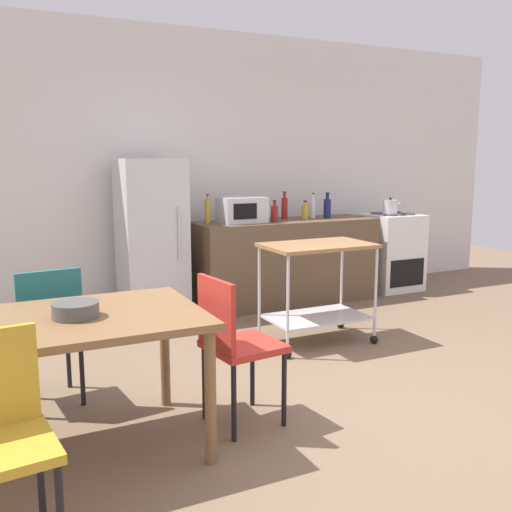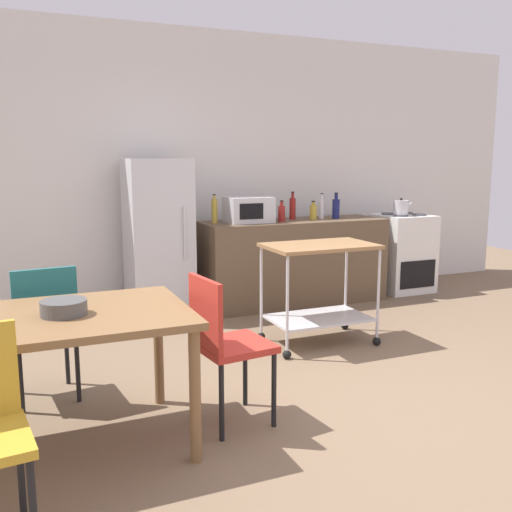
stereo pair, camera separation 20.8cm
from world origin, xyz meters
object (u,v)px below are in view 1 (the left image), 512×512
Objects in this scene: chair_teal at (47,326)px; bottle_sesame_oil at (327,208)px; fruit_bowl at (75,310)px; dining_table at (54,334)px; microwave at (242,210)px; kitchen_cart at (317,276)px; bottle_sparkling_water at (305,212)px; stove_oven at (391,252)px; bottle_wine at (274,213)px; bottle_soy_sauce at (313,208)px; bottle_hot_sauce at (208,211)px; bottle_soda at (284,208)px; refrigerator at (152,239)px; kettle at (390,207)px; chair_red at (234,340)px.

bottle_sesame_oil is at bearing -157.98° from chair_teal.
chair_teal is at bearing 95.85° from fruit_bowl.
microwave is (2.14, 2.39, 0.36)m from dining_table.
bottle_sparkling_water reaches higher than kitchen_cart.
stove_oven is 2.00× the size of microwave.
bottle_wine reaches higher than bottle_sparkling_water.
bottle_sesame_oil is (1.03, -0.01, -0.02)m from microwave.
bottle_soy_sauce is (-1.09, 0.02, 0.56)m from stove_oven.
microwave is at bearing -147.33° from chair_teal.
bottle_wine is (0.26, 1.27, 0.42)m from kitchen_cart.
stove_oven is 4.56× the size of bottle_sparkling_water.
stove_oven is at bearing -1.28° from bottle_hot_sauce.
bottle_wine is 0.80× the size of bottle_soy_sauce.
bottle_soy_sauce reaches higher than bottle_wine.
bottle_soy_sauce is at bearing 21.42° from bottle_sparkling_water.
microwave is (0.35, -0.07, 0.00)m from bottle_hot_sauce.
bottle_sesame_oil is (0.48, -0.11, -0.01)m from bottle_soda.
fruit_bowl is (-1.10, -2.51, 0.01)m from refrigerator.
bottle_sparkling_water is at bearing 63.31° from kitchen_cart.
stove_oven is 0.59× the size of refrigerator.
refrigerator is 2.80m from kettle.
kitchen_cart reaches higher than dining_table.
refrigerator is at bearing 178.40° from stove_oven.
bottle_soy_sauce is at bearing -46.78° from chair_red.
bottle_sparkling_water is 0.86× the size of fruit_bowl.
bottle_soda is 1.06× the size of bottle_sesame_oil.
bottle_sparkling_water reaches higher than fruit_bowl.
chair_teal is at bearing -149.56° from bottle_sparkling_water.
bottle_soda reaches higher than kitchen_cart.
bottle_soy_sauce is at bearing 160.77° from bottle_sesame_oil.
bottle_wine is at bearing 44.63° from fruit_bowl.
chair_red is 0.90m from fruit_bowl.
kettle is (1.85, -0.08, -0.03)m from microwave.
microwave is (1.17, 2.44, 0.51)m from chair_red.
bottle_hot_sauce reaches higher than bottle_sesame_oil.
bottle_hot_sauce is 1.46× the size of bottle_sparkling_water.
microwave is 1.92× the size of kettle.
refrigerator reaches higher than bottle_wine.
dining_table is 6.73× the size of bottle_wine.
bottle_sesame_oil is (1.38, -0.09, -0.01)m from bottle_hot_sauce.
bottle_hot_sauce is at bearing 53.97° from dining_table.
bottle_wine is at bearing -175.25° from bottle_sesame_oil.
refrigerator is at bearing 178.04° from bottle_soy_sauce.
bottle_wine is at bearing -11.66° from bottle_hot_sauce.
chair_red is 2.97× the size of bottle_soda.
bottle_hot_sauce reaches higher than bottle_wine.
bottle_soda is 1.28× the size of fruit_bowl.
chair_red is at bearing -128.27° from bottle_sparkling_water.
fruit_bowl is at bearing -148.73° from stove_oven.
microwave is 1.54× the size of bottle_soda.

